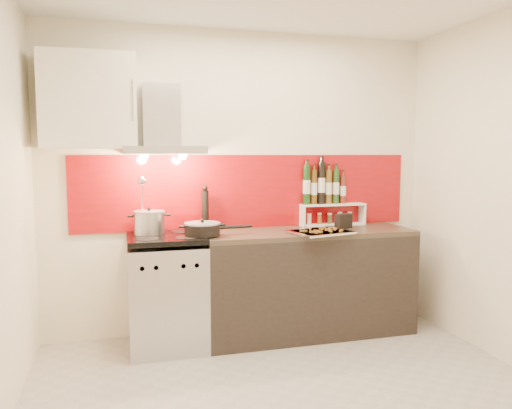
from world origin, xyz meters
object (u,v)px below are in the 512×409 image
object	(u,v)px
counter	(307,282)
saute_pan	(203,229)
stock_pot	(149,222)
pepper_mill	(205,209)
baking_tray	(321,232)
range_stove	(167,293)

from	to	relation	value
counter	saute_pan	xyz separation A→B (m)	(-0.91, -0.08, 0.51)
stock_pot	pepper_mill	world-z (taller)	pepper_mill
counter	baking_tray	distance (m)	0.51
range_stove	saute_pan	world-z (taller)	saute_pan
pepper_mill	stock_pot	bearing A→B (deg)	-170.89
saute_pan	range_stove	bearing A→B (deg)	165.67
range_stove	stock_pot	distance (m)	0.59
stock_pot	saute_pan	bearing A→B (deg)	-26.34
range_stove	saute_pan	size ratio (longest dim) A/B	1.64
range_stove	saute_pan	xyz separation A→B (m)	(0.29, -0.07, 0.52)
stock_pot	pepper_mill	distance (m)	0.48
stock_pot	baking_tray	size ratio (longest dim) A/B	0.46
baking_tray	counter	bearing A→B (deg)	101.02
counter	baking_tray	bearing A→B (deg)	-78.98
pepper_mill	baking_tray	bearing A→B (deg)	-23.86
saute_pan	baking_tray	distance (m)	0.96
range_stove	saute_pan	bearing A→B (deg)	-14.33
range_stove	stock_pot	bearing A→B (deg)	132.94
stock_pot	counter	bearing A→B (deg)	-5.32
saute_pan	baking_tray	xyz separation A→B (m)	(0.95, -0.12, -0.04)
saute_pan	pepper_mill	distance (m)	0.31
range_stove	pepper_mill	bearing A→B (deg)	30.07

